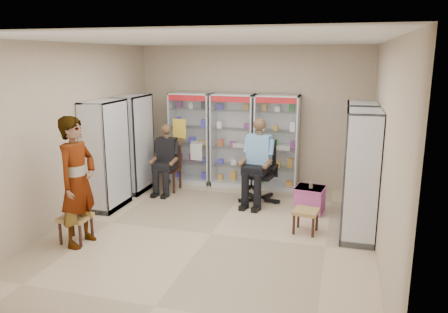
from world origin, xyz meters
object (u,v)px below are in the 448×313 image
(office_chair, at_px, (260,171))
(standing_man, at_px, (78,182))
(cabinet_back_mid, at_px, (233,140))
(woven_stool_a, at_px, (305,221))
(pink_trunk, at_px, (310,200))
(cabinet_back_right, at_px, (277,143))
(woven_stool_b, at_px, (76,228))
(cabinet_right_near, at_px, (360,176))
(seated_shopkeeper, at_px, (259,164))
(cabinet_left_near, at_px, (106,155))
(cabinet_right_far, at_px, (359,160))
(cabinet_left_far, at_px, (134,144))
(cabinet_back_left, at_px, (191,138))
(wooden_chair, at_px, (169,169))

(office_chair, bearing_deg, standing_man, -121.43)
(cabinet_back_mid, height_order, woven_stool_a, cabinet_back_mid)
(standing_man, bearing_deg, cabinet_back_mid, -17.12)
(pink_trunk, xyz_separation_m, woven_stool_a, (0.02, -0.97, -0.04))
(cabinet_back_right, bearing_deg, office_chair, -100.17)
(woven_stool_b, distance_m, standing_man, 0.78)
(cabinet_right_near, bearing_deg, standing_man, 108.77)
(cabinet_back_right, bearing_deg, woven_stool_a, -69.45)
(seated_shopkeeper, relative_size, woven_stool_b, 3.71)
(cabinet_back_mid, xyz_separation_m, cabinet_left_near, (-1.88, -2.03, 0.00))
(cabinet_right_far, distance_m, cabinet_left_far, 4.46)
(cabinet_back_mid, distance_m, cabinet_back_right, 0.95)
(cabinet_back_left, bearing_deg, office_chair, -28.60)
(wooden_chair, xyz_separation_m, pink_trunk, (2.97, -0.55, -0.23))
(cabinet_back_right, xyz_separation_m, cabinet_left_near, (-2.83, -2.03, 0.00))
(office_chair, bearing_deg, woven_stool_a, -43.80)
(cabinet_back_left, xyz_separation_m, wooden_chair, (-0.25, -0.73, -0.53))
(cabinet_back_mid, height_order, cabinet_right_far, same)
(woven_stool_a, bearing_deg, pink_trunk, 91.11)
(cabinet_left_near, relative_size, woven_stool_a, 5.23)
(cabinet_left_far, height_order, office_chair, cabinet_left_far)
(cabinet_back_right, relative_size, seated_shopkeeper, 1.29)
(pink_trunk, bearing_deg, seated_shopkeeper, 163.93)
(cabinet_back_right, bearing_deg, seated_shopkeeper, -99.67)
(cabinet_right_near, bearing_deg, cabinet_left_far, 73.75)
(woven_stool_a, bearing_deg, cabinet_left_near, 176.57)
(woven_stool_b, bearing_deg, cabinet_back_right, 54.82)
(seated_shopkeeper, distance_m, standing_man, 3.42)
(pink_trunk, height_order, woven_stool_b, pink_trunk)
(seated_shopkeeper, distance_m, pink_trunk, 1.17)
(woven_stool_a, relative_size, standing_man, 0.20)
(cabinet_back_left, bearing_deg, woven_stool_b, -99.60)
(cabinet_right_far, height_order, cabinet_left_near, same)
(cabinet_back_right, distance_m, pink_trunk, 1.70)
(cabinet_back_left, distance_m, cabinet_right_far, 3.71)
(cabinet_left_near, xyz_separation_m, wooden_chair, (0.68, 1.30, -0.53))
(cabinet_back_left, bearing_deg, cabinet_back_right, 0.00)
(standing_man, bearing_deg, pink_trunk, -49.59)
(cabinet_back_left, xyz_separation_m, office_chair, (1.73, -0.94, -0.39))
(seated_shopkeeper, bearing_deg, cabinet_back_mid, 136.58)
(cabinet_left_far, height_order, cabinet_left_near, same)
(cabinet_left_near, distance_m, pink_trunk, 3.81)
(wooden_chair, bearing_deg, woven_stool_a, -26.92)
(cabinet_back_right, bearing_deg, cabinet_back_left, 180.00)
(woven_stool_a, bearing_deg, office_chair, 127.78)
(pink_trunk, bearing_deg, woven_stool_a, -88.89)
(seated_shopkeeper, bearing_deg, cabinet_left_far, -172.95)
(cabinet_right_near, xyz_separation_m, cabinet_left_far, (-4.46, 1.30, 0.00))
(cabinet_back_left, distance_m, cabinet_left_far, 1.32)
(cabinet_right_far, relative_size, pink_trunk, 4.09)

